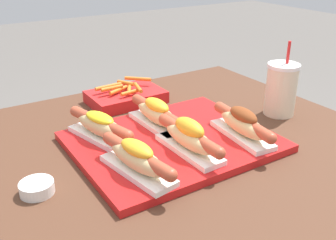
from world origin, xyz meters
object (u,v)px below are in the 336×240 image
Objects in this scene: hot_dog_0 at (137,158)px; hot_dog_3 at (100,126)px; serving_tray at (172,142)px; hot_dog_4 at (157,114)px; sauce_bowl at (37,187)px; drink_cup at (282,90)px; fries_basket at (126,96)px; hot_dog_2 at (243,124)px; hot_dog_1 at (189,137)px.

hot_dog_3 is (-0.00, 0.18, -0.00)m from hot_dog_0.
serving_tray is 0.17m from hot_dog_0.
serving_tray is at bearing 32.54° from hot_dog_0.
hot_dog_0 reaches higher than hot_dog_3.
hot_dog_0 is at bearing -130.69° from hot_dog_4.
sauce_bowl is (-0.33, -0.03, 0.00)m from serving_tray.
hot_dog_0 reaches higher than sauce_bowl.
sauce_bowl is (-0.33, -0.10, -0.04)m from hot_dog_4.
hot_dog_0 is 0.18m from hot_dog_3.
hot_dog_3 is 3.30× the size of sauce_bowl.
hot_dog_3 is 0.97× the size of hot_dog_4.
drink_cup is 0.45m from fries_basket.
hot_dog_3 is at bearing 90.52° from hot_dog_0.
hot_dog_2 is 0.22m from drink_cup.
fries_basket is at bearing 136.31° from drink_cup.
hot_dog_2 reaches higher than hot_dog_0.
drink_cup is at bearing 9.72° from hot_dog_0.
fries_basket is at bearing 84.95° from hot_dog_1.
hot_dog_3 is at bearing 32.06° from sauce_bowl.
serving_tray is 0.09m from hot_dog_4.
hot_dog_2 is 0.47m from sauce_bowl.
hot_dog_1 is (0.14, 0.02, 0.00)m from hot_dog_0.
fries_basket is (0.03, 0.30, 0.01)m from serving_tray.
hot_dog_3 is 0.28m from fries_basket.
drink_cup reaches higher than serving_tray.
drink_cup reaches higher than hot_dog_1.
hot_dog_1 reaches higher than fries_basket.
hot_dog_1 reaches higher than hot_dog_4.
hot_dog_3 is 0.51m from drink_cup.
hot_dog_4 is (0.15, -0.01, 0.00)m from hot_dog_3.
drink_cup is at bearing 10.62° from hot_dog_1.
serving_tray is 2.05× the size of hot_dog_0.
serving_tray is 2.02× the size of hot_dog_1.
hot_dog_4 is (0.01, 0.15, -0.00)m from hot_dog_1.
serving_tray is 0.31m from fries_basket.
hot_dog_1 reaches higher than sauce_bowl.
drink_cup reaches higher than hot_dog_2.
hot_dog_0 is 0.50m from drink_cup.
sauce_bowl is 0.31× the size of fries_basket.
hot_dog_3 is (-0.14, 0.09, 0.04)m from serving_tray.
hot_dog_2 reaches higher than sauce_bowl.
hot_dog_2 is at bearing -6.74° from sauce_bowl.
hot_dog_1 is 1.04× the size of fries_basket.
hot_dog_4 is at bearing 87.19° from hot_dog_1.
hot_dog_0 is at bearing -170.28° from drink_cup.
hot_dog_2 is 0.21m from hot_dog_4.
fries_basket reaches higher than sauce_bowl.
hot_dog_2 reaches higher than fries_basket.
sauce_bowl is (-0.18, -0.11, -0.04)m from hot_dog_3.
hot_dog_1 is 1.03× the size of hot_dog_3.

